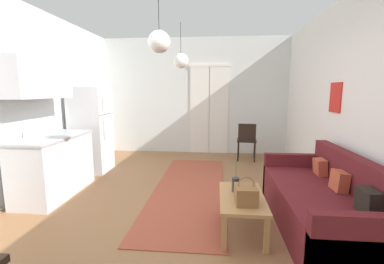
{
  "coord_description": "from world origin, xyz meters",
  "views": [
    {
      "loc": [
        0.54,
        -3.12,
        1.56
      ],
      "look_at": [
        0.11,
        1.56,
        0.82
      ],
      "focal_mm": 24.59,
      "sensor_mm": 36.0,
      "label": 1
    }
  ],
  "objects": [
    {
      "name": "couch",
      "position": [
        1.79,
        -0.19,
        0.28
      ],
      "size": [
        0.88,
        2.02,
        0.85
      ],
      "color": "#5B191E",
      "rests_on": "ground_plane"
    },
    {
      "name": "refrigerator",
      "position": [
        -1.86,
        1.68,
        0.82
      ],
      "size": [
        0.66,
        0.61,
        1.63
      ],
      "color": "white",
      "rests_on": "ground_plane"
    },
    {
      "name": "ground_plane",
      "position": [
        0.0,
        0.0,
        -0.05
      ],
      "size": [
        5.12,
        7.45,
        0.1
      ],
      "primitive_type": "cube",
      "color": "#8E603D"
    },
    {
      "name": "pendant_lamp_far",
      "position": [
        -0.15,
        2.04,
        2.13
      ],
      "size": [
        0.29,
        0.29,
        0.85
      ],
      "color": "black"
    },
    {
      "name": "coffee_table",
      "position": [
        0.84,
        -0.32,
        0.35
      ],
      "size": [
        0.49,
        0.89,
        0.41
      ],
      "color": "#B27F4C",
      "rests_on": "ground_plane"
    },
    {
      "name": "accent_chair",
      "position": [
        1.22,
        2.72,
        0.49
      ],
      "size": [
        0.46,
        0.44,
        0.85
      ],
      "rotation": [
        0.0,
        0.0,
        3.03
      ],
      "color": "black",
      "rests_on": "ground_plane"
    },
    {
      "name": "area_rug",
      "position": [
        0.13,
        0.9,
        0.01
      ],
      "size": [
        1.1,
        3.4,
        0.01
      ],
      "primitive_type": "cube",
      "color": "#9E4733",
      "rests_on": "ground_plane"
    },
    {
      "name": "wall_back",
      "position": [
        0.01,
        3.47,
        1.41
      ],
      "size": [
        4.72,
        0.13,
        2.83
      ],
      "color": "silver",
      "rests_on": "ground_plane"
    },
    {
      "name": "pendant_lamp_near",
      "position": [
        -0.1,
        -0.13,
        2.1
      ],
      "size": [
        0.25,
        0.25,
        0.86
      ],
      "color": "black"
    },
    {
      "name": "kitchen_counter",
      "position": [
        -1.89,
        0.48,
        0.76
      ],
      "size": [
        0.6,
        1.33,
        2.01
      ],
      "color": "silver",
      "rests_on": "ground_plane"
    },
    {
      "name": "wall_right",
      "position": [
        2.31,
        -0.0,
        1.42
      ],
      "size": [
        0.12,
        7.05,
        2.83
      ],
      "color": "white",
      "rests_on": "ground_plane"
    },
    {
      "name": "bamboo_vase",
      "position": [
        0.77,
        -0.19,
        0.49
      ],
      "size": [
        0.09,
        0.09,
        0.38
      ],
      "color": "#2D2D33",
      "rests_on": "coffee_table"
    },
    {
      "name": "handbag",
      "position": [
        0.86,
        -0.5,
        0.5
      ],
      "size": [
        0.23,
        0.27,
        0.28
      ],
      "color": "brown",
      "rests_on": "coffee_table"
    }
  ]
}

